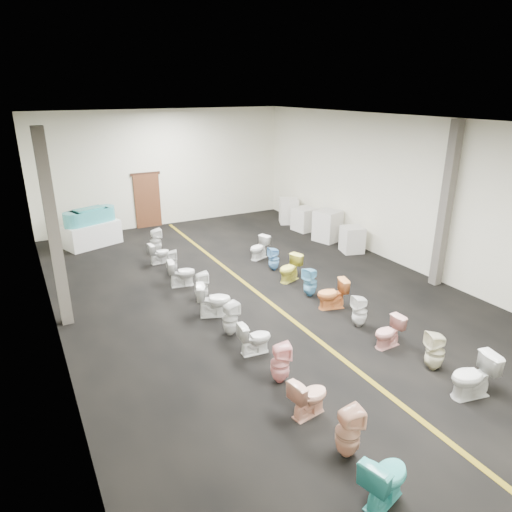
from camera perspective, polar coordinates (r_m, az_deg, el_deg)
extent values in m
plane|color=black|center=(12.15, 0.90, -5.19)|extent=(16.00, 16.00, 0.00)
plane|color=black|center=(11.00, 1.04, 16.50)|extent=(16.00, 16.00, 0.00)
plane|color=beige|center=(18.61, -11.35, 10.67)|extent=(10.00, 0.00, 10.00)
plane|color=beige|center=(10.03, -24.85, 1.11)|extent=(0.00, 16.00, 16.00)
plane|color=beige|center=(14.42, 18.74, 7.30)|extent=(0.00, 16.00, 16.00)
cube|color=#7D6712|center=(12.15, 0.90, -5.18)|extent=(0.12, 15.60, 0.01)
cube|color=#562D19|center=(18.57, -13.41, 6.72)|extent=(1.00, 0.10, 2.10)
cube|color=#331C11|center=(18.37, -13.69, 9.97)|extent=(1.15, 0.08, 0.10)
cube|color=#59544C|center=(11.00, -23.99, 2.81)|extent=(0.25, 0.25, 4.50)
cube|color=#59544C|center=(13.28, 22.64, 5.77)|extent=(0.25, 0.25, 4.50)
cube|color=white|center=(17.00, -19.81, 2.58)|extent=(2.04, 1.48, 0.82)
cube|color=teal|center=(16.83, -20.07, 4.66)|extent=(1.35, 1.04, 0.50)
cylinder|color=teal|center=(16.57, -21.86, 4.20)|extent=(0.66, 0.66, 0.50)
cylinder|color=teal|center=(17.11, -18.33, 5.11)|extent=(0.66, 0.66, 0.50)
cube|color=teal|center=(16.79, -20.15, 5.32)|extent=(1.09, 0.78, 0.20)
cube|color=silver|center=(15.69, 11.93, 2.04)|extent=(0.83, 0.83, 0.87)
cube|color=silver|center=(16.68, 8.93, 3.75)|extent=(1.00, 1.00, 1.11)
cube|color=silver|center=(17.85, 6.10, 4.61)|extent=(0.88, 0.88, 0.89)
cube|color=silver|center=(18.77, 4.11, 5.66)|extent=(0.95, 0.95, 1.02)
imported|color=#3AB5B2|center=(6.88, 15.85, -25.14)|extent=(0.87, 0.64, 0.79)
imported|color=#E2A889|center=(7.38, 11.41, -20.78)|extent=(0.43, 0.42, 0.83)
imported|color=#FAB99C|center=(8.05, 6.64, -17.02)|extent=(0.76, 0.50, 0.72)
imported|color=#FBACAC|center=(8.74, 3.03, -13.22)|extent=(0.45, 0.44, 0.80)
imported|color=white|center=(9.61, -0.15, -10.18)|extent=(0.72, 0.45, 0.70)
imported|color=silver|center=(10.26, -3.24, -7.84)|extent=(0.42, 0.41, 0.78)
imported|color=white|center=(11.10, -5.30, -5.48)|extent=(0.93, 0.72, 0.83)
imported|color=white|center=(11.93, -6.87, -3.78)|extent=(0.41, 0.40, 0.78)
imported|color=white|center=(12.88, -9.28, -2.08)|extent=(0.81, 0.55, 0.76)
imported|color=silver|center=(13.76, -10.52, -0.76)|extent=(0.42, 0.41, 0.73)
imported|color=white|center=(14.70, -12.02, 0.36)|extent=(0.67, 0.41, 0.67)
imported|color=white|center=(15.64, -12.44, 1.87)|extent=(0.39, 0.38, 0.83)
imported|color=white|center=(9.20, 25.51, -13.42)|extent=(0.90, 0.62, 0.84)
imported|color=beige|center=(9.72, 21.48, -11.00)|extent=(0.47, 0.47, 0.81)
imported|color=#F0A69E|center=(10.22, 16.25, -9.15)|extent=(0.68, 0.41, 0.68)
imported|color=white|center=(10.86, 12.83, -6.74)|extent=(0.41, 0.41, 0.76)
imported|color=#F08E48|center=(11.58, 9.49, -4.71)|extent=(0.84, 0.61, 0.77)
imported|color=#75C5EB|center=(12.17, 6.79, -3.24)|extent=(0.45, 0.45, 0.80)
imported|color=#EEE657|center=(13.06, 4.26, -1.56)|extent=(0.84, 0.64, 0.76)
imported|color=#74B6EB|center=(13.81, 2.25, -0.36)|extent=(0.36, 0.36, 0.72)
imported|color=white|center=(14.74, 0.40, 1.03)|extent=(0.82, 0.64, 0.73)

